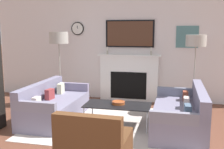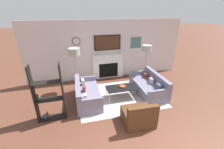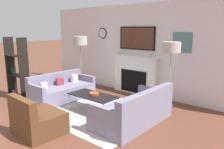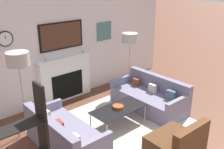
# 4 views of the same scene
# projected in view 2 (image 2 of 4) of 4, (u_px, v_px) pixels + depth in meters

# --- Properties ---
(fireplace_wall) EXTENTS (7.35, 0.28, 2.70)m
(fireplace_wall) POSITION_uv_depth(u_px,v_px,m) (108.00, 52.00, 7.01)
(fireplace_wall) COLOR silver
(fireplace_wall) RESTS_ON ground_plane
(area_rug) EXTENTS (3.08, 2.37, 0.01)m
(area_rug) POSITION_uv_depth(u_px,v_px,m) (119.00, 96.00, 5.80)
(area_rug) COLOR beige
(area_rug) RESTS_ON ground_plane
(couch_left) EXTENTS (0.85, 1.78, 0.74)m
(couch_left) POSITION_uv_depth(u_px,v_px,m) (87.00, 94.00, 5.41)
(couch_left) COLOR slate
(couch_left) RESTS_ON ground_plane
(couch_right) EXTENTS (0.92, 1.87, 0.77)m
(couch_right) POSITION_uv_depth(u_px,v_px,m) (149.00, 86.00, 5.98)
(couch_right) COLOR slate
(couch_right) RESTS_ON ground_plane
(armchair) EXTENTS (0.89, 0.81, 0.78)m
(armchair) POSITION_uv_depth(u_px,v_px,m) (138.00, 116.00, 4.32)
(armchair) COLOR #51311B
(armchair) RESTS_ON ground_plane
(coffee_table) EXTENTS (1.22, 0.60, 0.42)m
(coffee_table) POSITION_uv_depth(u_px,v_px,m) (122.00, 88.00, 5.59)
(coffee_table) COLOR black
(coffee_table) RESTS_ON ground_plane
(decorative_bowl) EXTENTS (0.25, 0.25, 0.06)m
(decorative_bowl) POSITION_uv_depth(u_px,v_px,m) (122.00, 86.00, 5.59)
(decorative_bowl) COLOR #9C481F
(decorative_bowl) RESTS_ON coffee_table
(floor_lamp_left) EXTENTS (0.44, 0.44, 1.75)m
(floor_lamp_left) POSITION_uv_depth(u_px,v_px,m) (74.00, 52.00, 5.69)
(floor_lamp_left) COLOR #9E998E
(floor_lamp_left) RESTS_ON ground_plane
(floor_lamp_right) EXTENTS (0.42, 0.42, 1.69)m
(floor_lamp_right) POSITION_uv_depth(u_px,v_px,m) (147.00, 49.00, 6.42)
(floor_lamp_right) COLOR #9E998E
(floor_lamp_right) RESTS_ON ground_plane
(shelf_unit) EXTENTS (0.82, 0.28, 1.75)m
(shelf_unit) POSITION_uv_depth(u_px,v_px,m) (49.00, 96.00, 4.33)
(shelf_unit) COLOR black
(shelf_unit) RESTS_ON ground_plane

